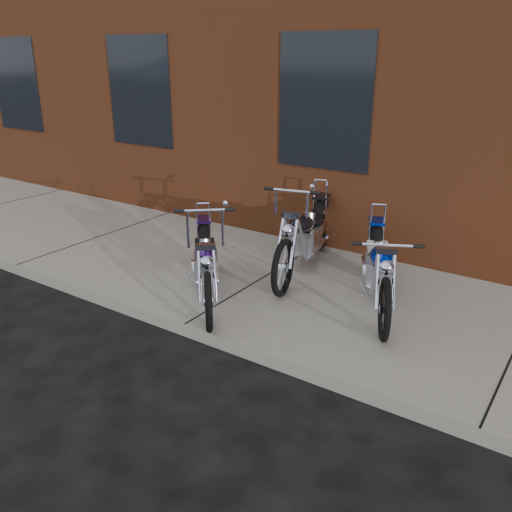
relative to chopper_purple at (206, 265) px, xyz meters
The scene contains 5 objects.
ground 0.91m from the chopper_purple, 70.12° to the right, with size 120.00×120.00×0.00m, color black.
sidewalk 0.97m from the chopper_purple, 72.94° to the left, with size 22.00×3.00×0.15m, color slate.
chopper_purple is the anchor object (origin of this frame).
chopper_blue 1.97m from the chopper_purple, 29.29° to the left, with size 1.10×2.08×0.99m.
chopper_third 1.50m from the chopper_purple, 69.49° to the left, with size 0.76×2.37×1.22m.
Camera 1 is at (3.49, -3.79, 2.88)m, focal length 38.00 mm.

